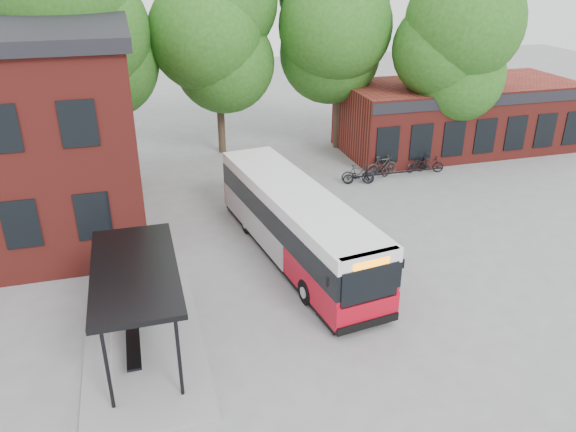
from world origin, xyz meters
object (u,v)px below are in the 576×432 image
object	(u,v)px
city_bus	(296,224)
bicycle_7	(429,164)
bicycle_1	(358,174)
bicycle_6	(418,163)
bicycle_2	(378,171)
bicycle_3	(382,166)
bus_shelter	(140,310)
bicycle_0	(359,176)

from	to	relation	value
city_bus	bicycle_7	distance (m)	12.13
bicycle_1	bicycle_6	size ratio (longest dim) A/B	0.99
bicycle_1	bicycle_2	size ratio (longest dim) A/B	0.99
bicycle_3	bus_shelter	bearing A→B (deg)	128.54
bicycle_2	bicycle_0	bearing A→B (deg)	91.92
bicycle_1	bicycle_0	bearing A→B (deg)	-167.74
bicycle_2	bicycle_7	world-z (taller)	bicycle_7
bicycle_0	bicycle_6	xyz separation A→B (m)	(3.92, 0.92, 0.03)
bicycle_1	bicycle_3	distance (m)	1.87
bus_shelter	city_bus	size ratio (longest dim) A/B	0.63
bicycle_3	bicycle_6	size ratio (longest dim) A/B	1.05
bicycle_0	bicycle_6	distance (m)	4.03
bicycle_3	bicycle_1	bearing A→B (deg)	110.84
city_bus	bicycle_0	world-z (taller)	city_bus
bus_shelter	bicycle_3	bearing A→B (deg)	41.76
bicycle_0	bicycle_7	bearing A→B (deg)	-69.17
bicycle_0	bicycle_6	size ratio (longest dim) A/B	0.94
bicycle_7	bicycle_6	bearing A→B (deg)	78.21
bus_shelter	bicycle_7	bearing A→B (deg)	35.89
bicycle_1	bicycle_6	distance (m)	4.00
bicycle_6	city_bus	bearing A→B (deg)	110.16
city_bus	bicycle_1	bearing A→B (deg)	43.00
bicycle_0	bicycle_3	distance (m)	1.93
city_bus	bicycle_3	bearing A→B (deg)	38.25
city_bus	bicycle_0	size ratio (longest dim) A/B	6.80
bicycle_2	bicycle_7	size ratio (longest dim) A/B	1.11
city_bus	bicycle_0	distance (m)	8.51
bus_shelter	bicycle_2	distance (m)	17.03
city_bus	bicycle_1	size ratio (longest dim) A/B	6.44
bus_shelter	bicycle_6	size ratio (longest dim) A/B	4.04
city_bus	bicycle_3	world-z (taller)	city_bus
bicycle_2	bicycle_6	distance (m)	2.70
bicycle_2	bus_shelter	bearing A→B (deg)	114.32
city_bus	bicycle_1	world-z (taller)	city_bus
bicycle_1	bicycle_3	bearing A→B (deg)	-51.13
bicycle_6	bicycle_7	bearing A→B (deg)	-141.85
bus_shelter	bicycle_1	bearing A→B (deg)	43.82
bicycle_2	bicycle_3	distance (m)	0.63
bus_shelter	city_bus	xyz separation A→B (m)	(6.06, 4.34, -0.05)
bicycle_0	bus_shelter	bearing A→B (deg)	146.63
city_bus	bicycle_6	bearing A→B (deg)	30.69
bicycle_0	bicycle_6	world-z (taller)	bicycle_6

